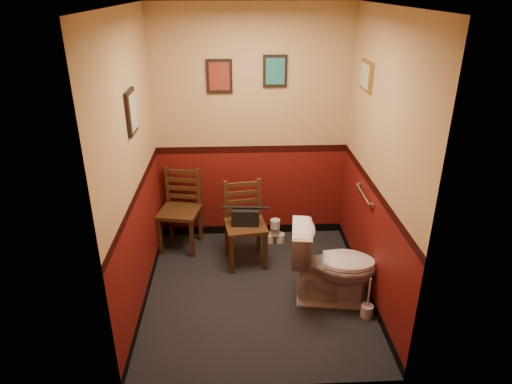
# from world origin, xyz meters

# --- Properties ---
(floor) EXTENTS (2.20, 2.40, 0.00)m
(floor) POSITION_xyz_m (0.00, 0.00, 0.00)
(floor) COLOR black
(floor) RESTS_ON ground
(ceiling) EXTENTS (2.20, 2.40, 0.00)m
(ceiling) POSITION_xyz_m (0.00, 0.00, 2.70)
(ceiling) COLOR silver
(ceiling) RESTS_ON ground
(wall_back) EXTENTS (2.20, 0.00, 2.70)m
(wall_back) POSITION_xyz_m (0.00, 1.20, 1.35)
(wall_back) COLOR #60120E
(wall_back) RESTS_ON ground
(wall_front) EXTENTS (2.20, 0.00, 2.70)m
(wall_front) POSITION_xyz_m (0.00, -1.20, 1.35)
(wall_front) COLOR #60120E
(wall_front) RESTS_ON ground
(wall_left) EXTENTS (0.00, 2.40, 2.70)m
(wall_left) POSITION_xyz_m (-1.10, 0.00, 1.35)
(wall_left) COLOR #60120E
(wall_left) RESTS_ON ground
(wall_right) EXTENTS (0.00, 2.40, 2.70)m
(wall_right) POSITION_xyz_m (1.10, 0.00, 1.35)
(wall_right) COLOR #60120E
(wall_right) RESTS_ON ground
(grab_bar) EXTENTS (0.05, 0.56, 0.06)m
(grab_bar) POSITION_xyz_m (1.07, 0.25, 0.95)
(grab_bar) COLOR silver
(grab_bar) RESTS_ON wall_right
(framed_print_back_a) EXTENTS (0.28, 0.04, 0.36)m
(framed_print_back_a) POSITION_xyz_m (-0.35, 1.18, 1.95)
(framed_print_back_a) COLOR black
(framed_print_back_a) RESTS_ON wall_back
(framed_print_back_b) EXTENTS (0.26, 0.04, 0.34)m
(framed_print_back_b) POSITION_xyz_m (0.25, 1.18, 2.00)
(framed_print_back_b) COLOR black
(framed_print_back_b) RESTS_ON wall_back
(framed_print_left) EXTENTS (0.04, 0.30, 0.38)m
(framed_print_left) POSITION_xyz_m (-1.08, 0.10, 1.85)
(framed_print_left) COLOR black
(framed_print_left) RESTS_ON wall_left
(framed_print_right) EXTENTS (0.04, 0.34, 0.28)m
(framed_print_right) POSITION_xyz_m (1.08, 0.60, 2.05)
(framed_print_right) COLOR olive
(framed_print_right) RESTS_ON wall_right
(toilet) EXTENTS (0.88, 0.57, 0.81)m
(toilet) POSITION_xyz_m (0.72, -0.17, 0.41)
(toilet) COLOR white
(toilet) RESTS_ON floor
(toilet_brush) EXTENTS (0.12, 0.12, 0.42)m
(toilet_brush) POSITION_xyz_m (1.01, -0.42, 0.07)
(toilet_brush) COLOR silver
(toilet_brush) RESTS_ON floor
(chair_left) EXTENTS (0.52, 0.52, 0.94)m
(chair_left) POSITION_xyz_m (-0.84, 0.95, 0.47)
(chair_left) COLOR #502F18
(chair_left) RESTS_ON floor
(chair_right) EXTENTS (0.49, 0.49, 0.92)m
(chair_right) POSITION_xyz_m (-0.11, 0.59, 0.46)
(chair_right) COLOR #502F18
(chair_right) RESTS_ON floor
(handbag) EXTENTS (0.30, 0.17, 0.21)m
(handbag) POSITION_xyz_m (-0.10, 0.55, 0.58)
(handbag) COLOR black
(handbag) RESTS_ON chair_right
(tp_stack) EXTENTS (0.24, 0.15, 0.32)m
(tp_stack) POSITION_xyz_m (0.26, 0.96, 0.13)
(tp_stack) COLOR silver
(tp_stack) RESTS_ON floor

